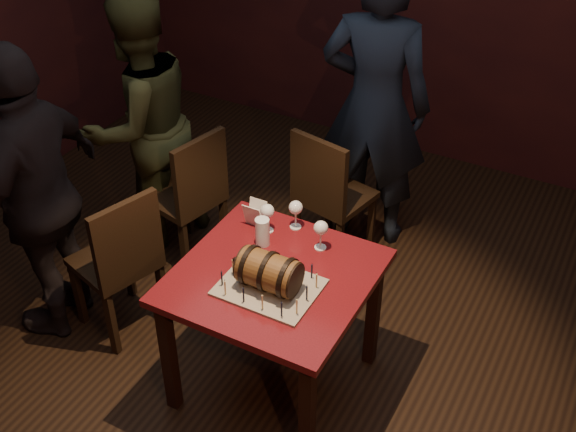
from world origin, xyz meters
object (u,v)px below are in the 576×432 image
(wine_glass_mid, at_px, (296,209))
(chair_left_front, at_px, (121,258))
(wine_glass_left, at_px, (267,212))
(chair_back, at_px, (328,192))
(pub_table, at_px, (274,291))
(wine_glass_right, at_px, (321,229))
(person_left_rear, at_px, (141,125))
(person_left_front, at_px, (40,196))
(person_back, at_px, (375,105))
(pint_of_ale, at_px, (262,232))
(chair_left_rear, at_px, (191,193))
(barrel_cake, at_px, (269,271))

(wine_glass_mid, bearing_deg, chair_left_front, -153.25)
(wine_glass_left, relative_size, chair_back, 0.17)
(pub_table, bearing_deg, wine_glass_right, 69.20)
(person_left_rear, xyz_separation_m, person_left_front, (0.04, -0.89, 0.02))
(chair_back, distance_m, person_back, 0.60)
(pint_of_ale, height_order, chair_left_rear, chair_left_rear)
(pint_of_ale, relative_size, person_left_front, 0.09)
(wine_glass_right, relative_size, chair_left_rear, 0.17)
(pub_table, distance_m, wine_glass_right, 0.38)
(pint_of_ale, distance_m, person_back, 1.30)
(wine_glass_right, distance_m, chair_back, 0.90)
(barrel_cake, height_order, chair_left_front, barrel_cake)
(pint_of_ale, distance_m, chair_back, 0.93)
(barrel_cake, height_order, person_left_front, person_left_front)
(barrel_cake, relative_size, chair_left_rear, 0.36)
(wine_glass_left, relative_size, chair_left_rear, 0.17)
(wine_glass_mid, relative_size, person_left_rear, 0.10)
(barrel_cake, bearing_deg, pint_of_ale, 125.02)
(wine_glass_left, bearing_deg, pint_of_ale, -73.34)
(person_back, bearing_deg, wine_glass_mid, 83.43)
(person_back, bearing_deg, pint_of_ale, 79.62)
(pub_table, distance_m, chair_left_rear, 1.15)
(pint_of_ale, distance_m, person_left_front, 1.20)
(barrel_cake, relative_size, wine_glass_right, 2.07)
(wine_glass_right, bearing_deg, wine_glass_left, -179.81)
(wine_glass_left, relative_size, chair_left_front, 0.17)
(pub_table, relative_size, wine_glass_right, 5.59)
(wine_glass_right, distance_m, person_back, 1.21)
(chair_left_rear, distance_m, person_left_rear, 0.53)
(wine_glass_mid, height_order, chair_back, chair_back)
(chair_left_front, bearing_deg, person_left_front, -167.52)
(wine_glass_mid, distance_m, chair_left_rear, 0.97)
(chair_left_rear, distance_m, chair_left_front, 0.70)
(person_back, bearing_deg, barrel_cake, 86.96)
(wine_glass_left, xyz_separation_m, person_left_front, (-1.13, -0.42, -0.02))
(chair_left_front, relative_size, person_left_front, 0.55)
(chair_left_front, distance_m, person_left_rear, 0.97)
(chair_left_front, relative_size, person_back, 0.49)
(chair_back, bearing_deg, chair_left_rear, -151.37)
(chair_left_front, bearing_deg, person_left_rear, 118.90)
(chair_left_front, distance_m, person_back, 1.77)
(barrel_cake, bearing_deg, wine_glass_right, 78.53)
(wine_glass_left, bearing_deg, pub_table, -55.69)
(chair_left_rear, xyz_separation_m, person_back, (0.83, 0.82, 0.42))
(wine_glass_left, distance_m, person_back, 1.19)
(barrel_cake, distance_m, wine_glass_right, 0.39)
(wine_glass_left, relative_size, pint_of_ale, 1.07)
(wine_glass_right, distance_m, chair_left_front, 1.13)
(chair_back, relative_size, chair_left_front, 1.00)
(chair_left_rear, height_order, person_back, person_back)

